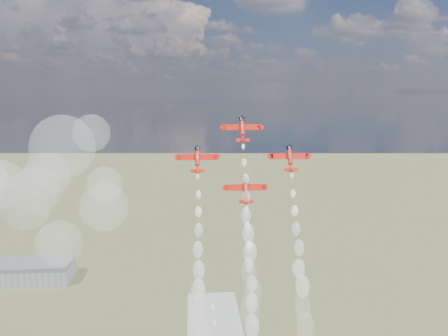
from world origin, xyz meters
name	(u,v)px	position (x,y,z in m)	size (l,w,h in m)	color
hangar	(34,271)	(-120.00, 180.00, 6.50)	(50.00, 28.00, 13.00)	gray
plane_lead	(242,129)	(3.75, 7.80, 116.11)	(11.67, 6.23, 7.58)	red
plane_left	(197,159)	(-10.27, 2.93, 107.59)	(11.67, 6.23, 7.58)	red
plane_right	(290,158)	(17.77, 2.93, 107.59)	(11.67, 6.23, 7.58)	red
plane_slot	(246,190)	(3.75, -1.95, 99.08)	(11.67, 6.23, 7.58)	red
smoke_trail_lead	(250,274)	(3.61, -14.11, 77.95)	(5.97, 27.10, 44.61)	white
smoke_trail_left	(200,312)	(-10.12, -18.96, 69.41)	(5.59, 27.31, 44.87)	white
smoke_trail_right	(304,310)	(17.78, -19.24, 69.25)	(5.18, 27.63, 45.48)	white
drifted_smoke_cloud	(24,184)	(-68.35, 23.25, 96.74)	(68.79, 40.33, 51.58)	white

